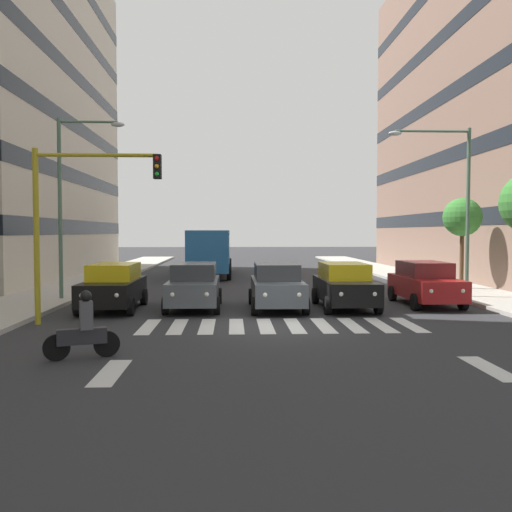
{
  "coord_description": "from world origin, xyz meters",
  "views": [
    {
      "loc": [
        1.48,
        16.86,
        2.9
      ],
      "look_at": [
        0.45,
        -6.79,
        1.87
      ],
      "focal_mm": 38.59,
      "sensor_mm": 36.0,
      "label": 1
    }
  ],
  "objects_px": {
    "car_4": "(113,286)",
    "street_lamp_right": "(70,190)",
    "car_0": "(425,283)",
    "car_2": "(277,286)",
    "car_1": "(345,285)",
    "street_tree_1": "(462,218)",
    "traffic_light_gantry": "(72,207)",
    "car_3": "(194,285)",
    "motorcycle_with_rider": "(83,331)",
    "bus_behind_traffic": "(210,248)",
    "street_lamp_left": "(454,192)"
  },
  "relations": [
    {
      "from": "bus_behind_traffic",
      "to": "street_lamp_left",
      "type": "distance_m",
      "value": 17.63
    },
    {
      "from": "car_4",
      "to": "street_lamp_right",
      "type": "bearing_deg",
      "value": -47.78
    },
    {
      "from": "car_3",
      "to": "traffic_light_gantry",
      "type": "bearing_deg",
      "value": 42.93
    },
    {
      "from": "car_0",
      "to": "bus_behind_traffic",
      "type": "relative_size",
      "value": 0.42
    },
    {
      "from": "car_2",
      "to": "street_lamp_left",
      "type": "relative_size",
      "value": 0.62
    },
    {
      "from": "car_1",
      "to": "street_tree_1",
      "type": "distance_m",
      "value": 9.47
    },
    {
      "from": "street_lamp_left",
      "to": "street_tree_1",
      "type": "distance_m",
      "value": 3.9
    },
    {
      "from": "street_lamp_left",
      "to": "street_lamp_right",
      "type": "bearing_deg",
      "value": -0.06
    },
    {
      "from": "car_0",
      "to": "car_1",
      "type": "bearing_deg",
      "value": 13.74
    },
    {
      "from": "traffic_light_gantry",
      "to": "street_lamp_right",
      "type": "bearing_deg",
      "value": -73.34
    },
    {
      "from": "car_2",
      "to": "bus_behind_traffic",
      "type": "height_order",
      "value": "bus_behind_traffic"
    },
    {
      "from": "traffic_light_gantry",
      "to": "motorcycle_with_rider",
      "type": "bearing_deg",
      "value": 108.23
    },
    {
      "from": "car_2",
      "to": "motorcycle_with_rider",
      "type": "height_order",
      "value": "car_2"
    },
    {
      "from": "car_0",
      "to": "street_lamp_right",
      "type": "bearing_deg",
      "value": -6.65
    },
    {
      "from": "traffic_light_gantry",
      "to": "street_lamp_right",
      "type": "relative_size",
      "value": 0.74
    },
    {
      "from": "motorcycle_with_rider",
      "to": "traffic_light_gantry",
      "type": "height_order",
      "value": "traffic_light_gantry"
    },
    {
      "from": "car_4",
      "to": "street_tree_1",
      "type": "relative_size",
      "value": 1.0
    },
    {
      "from": "street_lamp_left",
      "to": "car_3",
      "type": "bearing_deg",
      "value": 12.09
    },
    {
      "from": "car_2",
      "to": "car_1",
      "type": "bearing_deg",
      "value": -177.89
    },
    {
      "from": "car_4",
      "to": "street_lamp_left",
      "type": "height_order",
      "value": "street_lamp_left"
    },
    {
      "from": "car_4",
      "to": "car_0",
      "type": "bearing_deg",
      "value": -176.11
    },
    {
      "from": "bus_behind_traffic",
      "to": "motorcycle_with_rider",
      "type": "relative_size",
      "value": 6.42
    },
    {
      "from": "car_2",
      "to": "street_tree_1",
      "type": "distance_m",
      "value": 11.56
    },
    {
      "from": "car_2",
      "to": "street_tree_1",
      "type": "bearing_deg",
      "value": -148.37
    },
    {
      "from": "traffic_light_gantry",
      "to": "car_2",
      "type": "bearing_deg",
      "value": -155.33
    },
    {
      "from": "car_0",
      "to": "car_2",
      "type": "bearing_deg",
      "value": 8.8
    },
    {
      "from": "car_2",
      "to": "street_lamp_left",
      "type": "height_order",
      "value": "street_lamp_left"
    },
    {
      "from": "car_2",
      "to": "bus_behind_traffic",
      "type": "distance_m",
      "value": 16.49
    },
    {
      "from": "car_2",
      "to": "car_4",
      "type": "xyz_separation_m",
      "value": [
        6.09,
        -0.1,
        0.0
      ]
    },
    {
      "from": "car_0",
      "to": "street_tree_1",
      "type": "distance_m",
      "value": 6.7
    },
    {
      "from": "car_4",
      "to": "motorcycle_with_rider",
      "type": "height_order",
      "value": "car_4"
    },
    {
      "from": "car_1",
      "to": "motorcycle_with_rider",
      "type": "relative_size",
      "value": 2.71
    },
    {
      "from": "car_1",
      "to": "car_4",
      "type": "relative_size",
      "value": 1.0
    },
    {
      "from": "car_1",
      "to": "car_3",
      "type": "bearing_deg",
      "value": -1.52
    },
    {
      "from": "car_0",
      "to": "street_lamp_right",
      "type": "relative_size",
      "value": 0.6
    },
    {
      "from": "street_lamp_left",
      "to": "car_0",
      "type": "bearing_deg",
      "value": 42.68
    },
    {
      "from": "car_3",
      "to": "motorcycle_with_rider",
      "type": "xyz_separation_m",
      "value": [
        1.97,
        8.11,
        -0.24
      ]
    },
    {
      "from": "car_1",
      "to": "car_3",
      "type": "xyz_separation_m",
      "value": [
        5.7,
        -0.15,
        0.0
      ]
    },
    {
      "from": "car_0",
      "to": "bus_behind_traffic",
      "type": "bearing_deg",
      "value": -59.16
    },
    {
      "from": "car_3",
      "to": "street_lamp_left",
      "type": "bearing_deg",
      "value": -167.91
    },
    {
      "from": "car_4",
      "to": "street_lamp_left",
      "type": "bearing_deg",
      "value": -169.88
    },
    {
      "from": "car_3",
      "to": "car_4",
      "type": "bearing_deg",
      "value": 2.73
    },
    {
      "from": "car_0",
      "to": "traffic_light_gantry",
      "type": "bearing_deg",
      "value": 17.49
    },
    {
      "from": "car_2",
      "to": "traffic_light_gantry",
      "type": "xyz_separation_m",
      "value": [
        6.66,
        3.06,
        2.79
      ]
    },
    {
      "from": "street_lamp_left",
      "to": "street_lamp_right",
      "type": "height_order",
      "value": "street_lamp_right"
    },
    {
      "from": "car_2",
      "to": "car_4",
      "type": "distance_m",
      "value": 6.09
    },
    {
      "from": "car_4",
      "to": "motorcycle_with_rider",
      "type": "bearing_deg",
      "value": 97.23
    },
    {
      "from": "car_2",
      "to": "street_tree_1",
      "type": "relative_size",
      "value": 1.0
    },
    {
      "from": "street_tree_1",
      "to": "car_0",
      "type": "bearing_deg",
      "value": 54.22
    },
    {
      "from": "traffic_light_gantry",
      "to": "street_lamp_right",
      "type": "distance_m",
      "value": 5.99
    }
  ]
}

